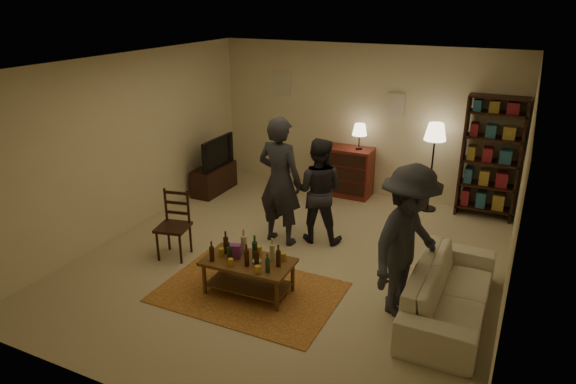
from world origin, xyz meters
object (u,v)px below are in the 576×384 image
Objects in this scene: dining_chair at (175,222)px; sofa at (450,292)px; person_right at (318,191)px; person_by_sofa at (408,242)px; dresser at (345,170)px; tv_stand at (214,172)px; coffee_table at (248,264)px; bookshelf at (491,157)px; person_left at (280,181)px; floor_lamp at (435,138)px.

dining_chair is 0.47× the size of sofa.
person_right is 2.10m from person_by_sofa.
person_by_sofa is (1.62, -1.32, 0.11)m from person_right.
tv_stand is at bearing -157.93° from dresser.
bookshelf reaches higher than coffee_table.
coffee_table is 0.56× the size of bookshelf.
bookshelf reaches higher than person_left.
tv_stand is 4.00m from floor_lamp.
dining_chair is 5.08m from bookshelf.
dresser is 1.75m from floor_lamp.
person_left reaches higher than dresser.
bookshelf is 3.52m from person_left.
dresser is at bearing -93.14° from person_right.
coffee_table is at bearing -122.14° from bookshelf.
tv_stand is at bearing 129.79° from coffee_table.
sofa is (-0.05, -3.18, -0.73)m from bookshelf.
bookshelf is (2.37, 3.77, 0.63)m from coffee_table.
person_right is (0.27, -1.96, 0.32)m from dresser.
person_left is (-2.65, -2.31, -0.08)m from bookshelf.
sofa is at bearing -74.65° from floor_lamp.
person_right is at bearing 83.54° from coffee_table.
sofa is at bearing 14.23° from coffee_table.
bookshelf is 1.32× the size of floor_lamp.
dining_chair is 2.52m from tv_stand.
dining_chair reaches higher than coffee_table.
person_right reaches higher than tv_stand.
person_right is (-2.17, -2.03, -0.24)m from bookshelf.
dining_chair is 4.40m from floor_lamp.
coffee_table is at bearing -112.20° from floor_lamp.
floor_lamp is 2.83m from person_left.
person_by_sofa is at bearing 129.93° from person_right.
floor_lamp is 0.96× the size of person_right.
dresser is at bearing 91.09° from coffee_table.
bookshelf is at bearing 8.38° from floor_lamp.
floor_lamp is 0.73× the size of sofa.
dresser is (2.25, 0.91, 0.09)m from tv_stand.
person_right is (2.52, -1.05, 0.41)m from tv_stand.
coffee_table is 0.54× the size of sofa.
sofa is at bearing -54.17° from person_by_sofa.
person_right is at bearing 61.51° from sofa.
dining_chair is at bearing 92.37° from sofa.
person_left is 1.06× the size of person_by_sofa.
tv_stand is 2.76m from person_right.
bookshelf is 1.12× the size of person_by_sofa.
dresser is 0.75× the size of person_by_sofa.
person_by_sofa is (1.89, -3.28, 0.43)m from dresser.
person_by_sofa reaches higher than dresser.
person_left is at bearing 101.03° from coffee_table.
sofa is 2.47m from person_right.
person_left is at bearing 29.81° from dining_chair.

